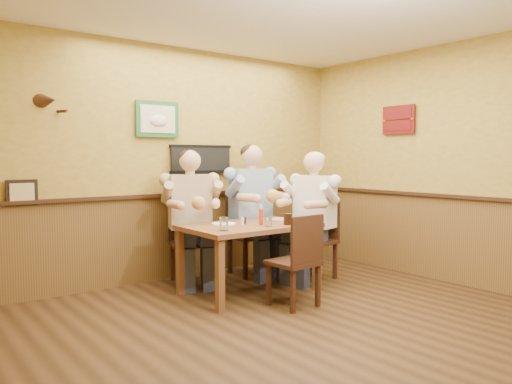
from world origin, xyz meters
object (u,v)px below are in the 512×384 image
(diner_white_elder, at_px, (315,223))
(cola_tumbler, at_px, (288,219))
(dining_table, at_px, (250,233))
(chair_back_right, at_px, (251,234))
(water_glass_mid, at_px, (269,221))
(chair_right_end, at_px, (314,240))
(salt_shaker, at_px, (243,221))
(chair_back_left, at_px, (190,241))
(diner_blue_polo, at_px, (251,217))
(chair_near_side, at_px, (293,260))
(diner_tan_shirt, at_px, (190,223))
(hot_sauce_bottle, at_px, (261,216))
(pepper_shaker, at_px, (244,220))
(water_glass_left, at_px, (224,224))

(diner_white_elder, distance_m, cola_tumbler, 0.74)
(dining_table, height_order, chair_back_right, chair_back_right)
(dining_table, bearing_deg, water_glass_mid, -77.67)
(chair_right_end, bearing_deg, salt_shaker, -103.32)
(chair_back_left, xyz_separation_m, diner_blue_polo, (0.81, -0.10, 0.24))
(chair_back_left, bearing_deg, water_glass_mid, -52.39)
(diner_blue_polo, distance_m, diner_white_elder, 0.81)
(chair_near_side, bearing_deg, diner_tan_shirt, -79.20)
(dining_table, bearing_deg, chair_right_end, -0.38)
(salt_shaker, bearing_deg, chair_back_left, 104.52)
(chair_right_end, distance_m, diner_blue_polo, 0.85)
(diner_blue_polo, bearing_deg, chair_back_right, 0.00)
(hot_sauce_bottle, xyz_separation_m, salt_shaker, (-0.16, 0.12, -0.06))
(dining_table, xyz_separation_m, chair_right_end, (0.97, -0.01, -0.17))
(hot_sauce_bottle, height_order, pepper_shaker, hot_sauce_bottle)
(water_glass_mid, distance_m, hot_sauce_bottle, 0.14)
(chair_right_end, xyz_separation_m, water_glass_left, (-1.45, -0.22, 0.33))
(chair_back_left, xyz_separation_m, cola_tumbler, (0.60, -1.05, 0.32))
(chair_back_left, xyz_separation_m, pepper_shaker, (0.26, -0.72, 0.30))
(dining_table, height_order, hot_sauce_bottle, hot_sauce_bottle)
(diner_white_elder, relative_size, cola_tumbler, 11.45)
(salt_shaker, bearing_deg, cola_tumbler, -35.39)
(diner_blue_polo, relative_size, water_glass_left, 10.86)
(chair_back_right, relative_size, chair_near_side, 1.11)
(diner_tan_shirt, xyz_separation_m, diner_blue_polo, (0.81, -0.10, 0.03))
(water_glass_left, distance_m, salt_shaker, 0.44)
(diner_tan_shirt, bearing_deg, hot_sauce_bottle, -49.49)
(chair_back_left, height_order, cola_tumbler, chair_back_left)
(chair_right_end, bearing_deg, hot_sauce_bottle, -95.99)
(chair_back_left, xyz_separation_m, diner_tan_shirt, (0.00, 0.00, 0.21))
(chair_near_side, bearing_deg, cola_tumbler, -126.85)
(dining_table, xyz_separation_m, salt_shaker, (-0.10, -0.01, 0.13))
(chair_near_side, height_order, pepper_shaker, chair_near_side)
(diner_tan_shirt, relative_size, hot_sauce_bottle, 7.18)
(hot_sauce_bottle, bearing_deg, diner_tan_shirt, 112.03)
(chair_back_left, height_order, diner_white_elder, diner_white_elder)
(dining_table, bearing_deg, chair_back_right, 52.43)
(diner_blue_polo, bearing_deg, cola_tumbler, -96.98)
(chair_back_left, height_order, diner_tan_shirt, diner_tan_shirt)
(diner_tan_shirt, height_order, pepper_shaker, diner_tan_shirt)
(chair_near_side, distance_m, diner_white_elder, 1.15)
(chair_back_left, height_order, chair_near_side, chair_back_left)
(chair_near_side, bearing_deg, pepper_shaker, -85.70)
(water_glass_mid, distance_m, salt_shaker, 0.30)
(water_glass_left, relative_size, hot_sauce_bottle, 0.69)
(hot_sauce_bottle, bearing_deg, pepper_shaker, 121.77)
(chair_right_end, height_order, diner_blue_polo, diner_blue_polo)
(dining_table, distance_m, pepper_shaker, 0.14)
(diner_tan_shirt, bearing_deg, water_glass_mid, -52.39)
(chair_right_end, bearing_deg, diner_white_elder, 0.00)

